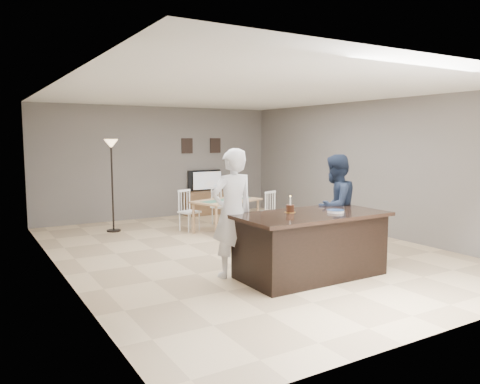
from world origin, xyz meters
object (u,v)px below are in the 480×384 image
man (335,207)px  floor_lamp (112,160)px  woman (232,213)px  birthday_cake (290,208)px  television (206,181)px  kitchen_island (310,244)px  plate_stack (336,211)px  tv_console (207,203)px  dining_table (227,205)px

man → floor_lamp: floor_lamp is taller
woman → birthday_cake: woman is taller
television → woman: size_ratio=0.51×
kitchen_island → birthday_cake: (-0.21, 0.20, 0.50)m
birthday_cake → television: bearing=75.5°
birthday_cake → plate_stack: birthday_cake is taller
kitchen_island → woman: bearing=149.9°
television → floor_lamp: floor_lamp is taller
television → birthday_cake: 5.62m
birthday_cake → kitchen_island: bearing=-44.4°
tv_console → woman: (-2.15, -5.02, 0.60)m
television → kitchen_island: bearing=78.0°
tv_console → plate_stack: bearing=-98.7°
man → birthday_cake: (-1.16, -0.35, 0.11)m
kitchen_island → man: bearing=30.1°
plate_stack → dining_table: 3.58m
tv_console → plate_stack: 5.81m
birthday_cake → floor_lamp: 4.61m
kitchen_island → plate_stack: (0.33, -0.14, 0.46)m
television → dining_table: bearing=73.9°
dining_table → television: bearing=56.6°
tv_console → floor_lamp: floor_lamp is taller
kitchen_island → tv_console: (1.20, 5.57, -0.15)m
television → man: size_ratio=0.54×
dining_table → man: bearing=-99.4°
kitchen_island → tv_console: 5.70m
kitchen_island → tv_console: size_ratio=1.79×
tv_console → birthday_cake: 5.59m
woman → birthday_cake: (0.74, -0.35, 0.06)m
plate_stack → man: bearing=48.0°
kitchen_island → birthday_cake: bearing=135.6°
kitchen_island → dining_table: bearing=80.7°
dining_table → floor_lamp: size_ratio=1.00×
birthday_cake → floor_lamp: bearing=106.2°
man → plate_stack: (-0.62, -0.69, 0.08)m
dining_table → birthday_cake: bearing=-120.7°
woman → birthday_cake: bearing=153.5°
plate_stack → dining_table: size_ratio=0.13×
tv_console → woman: bearing=-113.2°
woman → dining_table: woman is taller
birthday_cake → floor_lamp: floor_lamp is taller
plate_stack → woman: bearing=151.6°
television → man: man is taller
plate_stack → tv_console: bearing=81.3°
tv_console → man: bearing=-92.9°
tv_console → plate_stack: plate_stack is taller
television → dining_table: (-0.64, -2.23, -0.31)m
television → birthday_cake: size_ratio=3.78×
dining_table → floor_lamp: floor_lamp is taller
woman → floor_lamp: (-0.54, 4.05, 0.59)m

